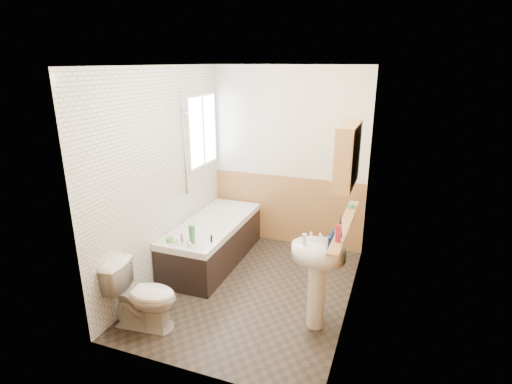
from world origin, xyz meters
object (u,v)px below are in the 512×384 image
Objects in this scene: bathtub at (213,240)px; pine_shelf at (345,225)px; sink at (318,269)px; toilet at (143,296)px; medicine_cabinet at (348,155)px.

pine_shelf is at bearing -20.67° from bathtub.
pine_shelf reaches higher than sink.
bathtub is at bearing -7.66° from toilet.
toilet is 2.10m from pine_shelf.
medicine_cabinet reaches higher than sink.
pine_shelf is (0.20, 0.22, 0.41)m from sink.
toilet is 2.40m from medicine_cabinet.
sink reaches higher than bathtub.
bathtub is at bearing 159.33° from pine_shelf.
sink is 1.55× the size of medicine_cabinet.
medicine_cabinet reaches higher than toilet.
toilet is at bearing -91.16° from bathtub.
medicine_cabinet is at bearing -20.03° from bathtub.
sink is 0.50m from pine_shelf.
toilet is (-0.03, -1.48, 0.05)m from bathtub.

